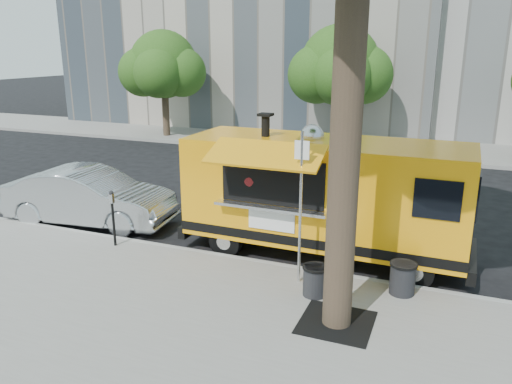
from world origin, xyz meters
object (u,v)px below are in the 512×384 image
(food_truck, at_px, (323,194))
(sign_post, at_px, (301,200))
(far_tree_b, at_px, (340,65))
(trash_bin_right, at_px, (403,277))
(far_tree_a, at_px, (163,65))
(trash_bin_left, at_px, (315,280))
(sedan, at_px, (90,197))
(parking_meter, at_px, (113,212))

(food_truck, bearing_deg, sign_post, -88.84)
(far_tree_b, xyz_separation_m, trash_bin_right, (4.50, -14.00, -3.36))
(far_tree_a, height_order, far_tree_b, far_tree_b)
(sign_post, distance_m, trash_bin_right, 2.40)
(far_tree_b, bearing_deg, trash_bin_left, -78.47)
(sedan, bearing_deg, trash_bin_right, -105.15)
(food_truck, xyz_separation_m, sedan, (-6.34, -0.17, -0.74))
(far_tree_b, bearing_deg, food_truck, -78.54)
(far_tree_b, height_order, sign_post, far_tree_b)
(far_tree_b, distance_m, food_truck, 13.00)
(sign_post, xyz_separation_m, trash_bin_left, (0.44, -0.43, -1.39))
(far_tree_a, distance_m, sign_post, 18.14)
(trash_bin_right, bearing_deg, food_truck, 143.01)
(parking_meter, bearing_deg, far_tree_b, 81.90)
(far_tree_a, bearing_deg, trash_bin_right, -45.22)
(far_tree_b, height_order, trash_bin_right, far_tree_b)
(sign_post, height_order, sedan, sign_post)
(far_tree_a, height_order, sedan, far_tree_a)
(parking_meter, bearing_deg, sedan, 143.13)
(parking_meter, distance_m, trash_bin_right, 6.52)
(food_truck, height_order, trash_bin_right, food_truck)
(far_tree_a, height_order, trash_bin_right, far_tree_a)
(parking_meter, bearing_deg, trash_bin_right, 0.40)
(far_tree_a, height_order, sign_post, far_tree_a)
(sedan, xyz_separation_m, trash_bin_right, (8.30, -1.30, -0.28))
(parking_meter, xyz_separation_m, trash_bin_left, (4.99, -0.63, -0.52))
(trash_bin_left, relative_size, trash_bin_right, 0.95)
(food_truck, height_order, sedan, food_truck)
(far_tree_b, distance_m, sedan, 13.61)
(far_tree_b, distance_m, sign_post, 14.61)
(food_truck, bearing_deg, far_tree_b, 102.30)
(parking_meter, distance_m, sedan, 2.26)
(sign_post, bearing_deg, far_tree_a, 129.83)
(sign_post, height_order, food_truck, food_truck)
(food_truck, relative_size, trash_bin_left, 11.16)
(parking_meter, height_order, trash_bin_left, parking_meter)
(sign_post, relative_size, sedan, 0.65)
(far_tree_a, bearing_deg, sign_post, -50.17)
(food_truck, xyz_separation_m, trash_bin_left, (0.45, -2.15, -1.03))
(food_truck, height_order, trash_bin_left, food_truck)
(far_tree_a, relative_size, sedan, 1.16)
(far_tree_b, distance_m, trash_bin_left, 15.36)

